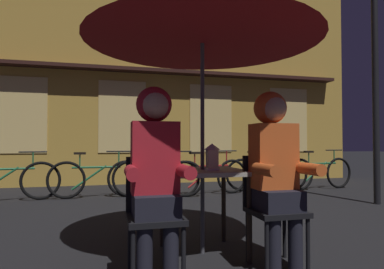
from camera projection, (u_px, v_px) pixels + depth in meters
The scene contains 16 objects.
ground_plane at pixel (203, 253), 2.88m from camera, with size 60.00×60.00×0.00m, color black.
cafe_table at pixel (202, 181), 2.90m from camera, with size 0.72×0.72×0.74m.
patio_umbrella at pixel (202, 23), 2.93m from camera, with size 2.10×2.10×2.31m.
lantern at pixel (212, 156), 2.85m from camera, with size 0.11×0.11×0.23m.
chair_left at pixel (154, 209), 2.42m from camera, with size 0.40×0.40×0.87m.
chair_right at pixel (272, 203), 2.65m from camera, with size 0.40×0.40×0.87m.
person_left_hooded at pixel (155, 161), 2.37m from camera, with size 0.45×0.56×1.40m.
person_right_hooded at pixel (275, 159), 2.61m from camera, with size 0.45×0.56×1.40m.
shopfront_building at pixel (166, 60), 8.34m from camera, with size 10.00×0.93×6.20m.
street_lamp at pixel (375, 36), 5.29m from camera, with size 0.32×0.32×3.88m.
bicycle_nearest at pixel (7, 181), 5.41m from camera, with size 1.67×0.33×0.84m.
bicycle_second at pixel (96, 178), 5.82m from camera, with size 1.68×0.08×0.84m.
bicycle_third at pixel (158, 178), 5.92m from camera, with size 1.64×0.44×0.84m.
bicycle_fourth at pixel (208, 177), 6.13m from camera, with size 1.67×0.33×0.84m.
bicycle_fifth at pixel (266, 174), 6.66m from camera, with size 1.65×0.42×0.84m.
bicycle_furthest at pixel (320, 173), 6.89m from camera, with size 1.68×0.23×0.84m.
Camera 1 is at (-0.81, -2.79, 0.97)m, focal length 30.55 mm.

